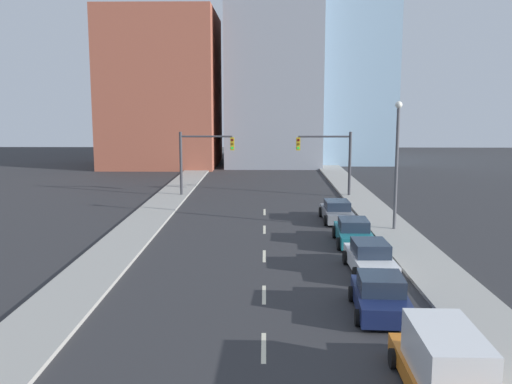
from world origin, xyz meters
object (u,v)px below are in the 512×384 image
sedan_gray (337,212)px  traffic_signal_right (333,154)px  street_lamp (397,157)px  box_truck_orange (444,366)px  sedan_white (370,258)px  traffic_signal_left (198,154)px  sedan_teal (353,232)px  sedan_navy (380,296)px

sedan_gray → traffic_signal_right: bearing=84.1°
street_lamp → box_truck_orange: street_lamp is taller
box_truck_orange → sedan_white: bearing=90.5°
traffic_signal_left → box_truck_orange: (10.67, -34.14, -2.74)m
box_truck_orange → sedan_teal: size_ratio=1.13×
sedan_white → sedan_teal: bearing=88.2°
sedan_gray → sedan_teal: bearing=-89.7°
sedan_teal → sedan_gray: bearing=93.0°
sedan_navy → sedan_gray: (0.51, 17.44, -0.03)m
sedan_teal → sedan_gray: 6.44m
sedan_teal → traffic_signal_right: bearing=89.1°
street_lamp → sedan_teal: street_lamp is taller
traffic_signal_right → sedan_teal: 17.01m
sedan_white → traffic_signal_right: bearing=86.8°
sedan_navy → sedan_white: 5.38m
sedan_navy → sedan_gray: sedan_navy is taller
traffic_signal_right → street_lamp: bearing=-80.1°
traffic_signal_left → sedan_navy: size_ratio=1.30×
street_lamp → sedan_navy: size_ratio=1.88×
sedan_navy → sedan_teal: size_ratio=0.91×
sedan_white → box_truck_orange: bearing=-91.7°
street_lamp → sedan_gray: size_ratio=1.71×
sedan_white → sedan_gray: sedan_white is taller
sedan_navy → traffic_signal_right: bearing=90.5°
traffic_signal_right → sedan_gray: bearing=-94.9°
traffic_signal_left → sedan_navy: traffic_signal_left is taller
traffic_signal_left → sedan_navy: bearing=-69.7°
sedan_teal → sedan_gray: (-0.14, 6.43, -0.01)m
street_lamp → sedan_white: (-3.16, -8.95, -4.02)m
box_truck_orange → sedan_white: 11.76m
sedan_gray → traffic_signal_left: bearing=135.3°
box_truck_orange → sedan_gray: box_truck_orange is taller
traffic_signal_right → sedan_gray: (-0.89, -10.29, -3.03)m
traffic_signal_right → sedan_white: 22.59m
street_lamp → sedan_teal: 6.06m
sedan_navy → sedan_white: (0.58, 5.35, 0.01)m
street_lamp → sedan_white: bearing=-109.4°
traffic_signal_left → sedan_teal: (10.88, -16.72, -3.01)m
box_truck_orange → sedan_teal: 17.42m
traffic_signal_right → sedan_teal: bearing=-92.6°
sedan_gray → sedan_navy: bearing=-92.6°
box_truck_orange → sedan_white: size_ratio=1.14×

